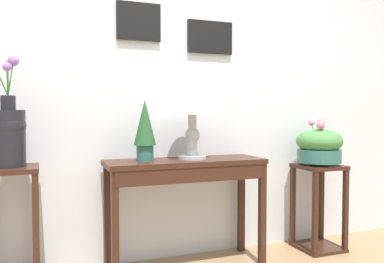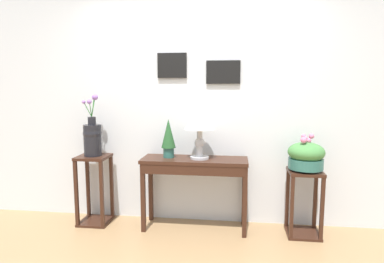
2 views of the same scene
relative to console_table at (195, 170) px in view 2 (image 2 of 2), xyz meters
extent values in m
cube|color=silver|center=(0.00, 0.30, 0.75)|extent=(9.00, 0.10, 2.80)
cube|color=black|center=(-0.28, 0.24, 1.11)|extent=(0.32, 0.02, 0.27)
cube|color=#59AC83|center=(-0.28, 0.23, 1.11)|extent=(0.26, 0.01, 0.22)
cube|color=black|center=(0.28, 0.24, 1.03)|extent=(0.37, 0.02, 0.25)
cube|color=gray|center=(0.28, 0.23, 1.03)|extent=(0.29, 0.01, 0.20)
cube|color=#381E14|center=(0.00, 0.02, 0.10)|extent=(1.12, 0.38, 0.03)
cube|color=#381E14|center=(0.00, -0.15, 0.04)|extent=(1.05, 0.03, 0.10)
cube|color=#381E14|center=(-0.53, -0.14, -0.28)|extent=(0.04, 0.04, 0.74)
cube|color=#381E14|center=(0.53, -0.14, -0.28)|extent=(0.04, 0.04, 0.74)
cube|color=#381E14|center=(-0.53, 0.18, -0.28)|extent=(0.04, 0.04, 0.74)
cube|color=#381E14|center=(0.53, 0.18, -0.28)|extent=(0.04, 0.04, 0.74)
cylinder|color=#B7B7BC|center=(0.05, 0.02, 0.13)|extent=(0.20, 0.20, 0.02)
cylinder|color=#B7B7BC|center=(0.05, 0.02, 0.22)|extent=(0.07, 0.07, 0.15)
sphere|color=#B7B7BC|center=(0.05, 0.02, 0.29)|extent=(0.11, 0.11, 0.11)
cylinder|color=#B7B7BC|center=(0.05, 0.02, 0.37)|extent=(0.06, 0.06, 0.15)
cone|color=white|center=(0.05, 0.02, 0.55)|extent=(0.32, 0.32, 0.23)
cylinder|color=#2D665B|center=(-0.29, 0.04, 0.18)|extent=(0.12, 0.12, 0.11)
cone|color=#235128|center=(-0.29, 0.04, 0.38)|extent=(0.15, 0.15, 0.31)
cube|color=#381E14|center=(-1.13, 0.03, 0.11)|extent=(0.33, 0.33, 0.03)
cube|color=#381E14|center=(-1.13, 0.03, -0.64)|extent=(0.33, 0.33, 0.03)
cube|color=#381E14|center=(-1.28, -0.12, -0.27)|extent=(0.04, 0.04, 0.71)
cube|color=#381E14|center=(-0.99, -0.12, -0.27)|extent=(0.04, 0.04, 0.71)
cube|color=#381E14|center=(-1.28, 0.17, -0.27)|extent=(0.04, 0.04, 0.71)
cube|color=#381E14|center=(-0.99, 0.17, -0.27)|extent=(0.04, 0.04, 0.71)
cylinder|color=black|center=(-1.13, 0.03, 0.29)|extent=(0.19, 0.19, 0.34)
sphere|color=black|center=(-1.13, 0.03, 0.37)|extent=(0.20, 0.20, 0.20)
cylinder|color=black|center=(-1.13, 0.03, 0.51)|extent=(0.09, 0.09, 0.09)
cylinder|color=#387A38|center=(-1.13, 0.07, 0.65)|extent=(0.01, 0.09, 0.20)
sphere|color=#996BC1|center=(-1.13, 0.10, 0.75)|extent=(0.04, 0.04, 0.04)
cylinder|color=#387A38|center=(-1.12, 0.04, 0.66)|extent=(0.04, 0.04, 0.21)
sphere|color=#996BC1|center=(-1.10, 0.06, 0.76)|extent=(0.07, 0.07, 0.07)
cylinder|color=#387A38|center=(-1.13, 0.00, 0.64)|extent=(0.01, 0.05, 0.17)
sphere|color=#996BC1|center=(-1.13, -0.02, 0.72)|extent=(0.05, 0.05, 0.05)
cylinder|color=#387A38|center=(-1.16, 0.00, 0.63)|extent=(0.07, 0.06, 0.17)
sphere|color=#996BC1|center=(-1.19, -0.02, 0.72)|extent=(0.04, 0.04, 0.04)
cube|color=#381E14|center=(1.13, 0.00, 0.02)|extent=(0.33, 0.33, 0.03)
cube|color=#381E14|center=(1.13, 0.00, -0.64)|extent=(0.33, 0.33, 0.03)
cube|color=#381E14|center=(0.99, -0.14, -0.31)|extent=(0.04, 0.04, 0.63)
cube|color=#381E14|center=(1.28, -0.14, -0.31)|extent=(0.04, 0.04, 0.63)
cube|color=#381E14|center=(0.99, 0.15, -0.31)|extent=(0.04, 0.04, 0.63)
cube|color=#381E14|center=(1.28, 0.15, -0.31)|extent=(0.04, 0.04, 0.63)
cylinder|color=#2D665B|center=(1.13, 0.00, 0.04)|extent=(0.15, 0.15, 0.02)
cylinder|color=#2D665B|center=(1.13, 0.00, 0.11)|extent=(0.34, 0.34, 0.11)
ellipsoid|color=#478442|center=(1.13, 0.00, 0.22)|extent=(0.36, 0.36, 0.20)
cylinder|color=#478442|center=(1.12, 0.05, 0.27)|extent=(0.02, 0.09, 0.21)
sphere|color=pink|center=(1.12, 0.09, 0.37)|extent=(0.05, 0.05, 0.05)
cylinder|color=#478442|center=(1.14, 0.01, 0.25)|extent=(0.03, 0.02, 0.18)
sphere|color=pink|center=(1.15, 0.01, 0.34)|extent=(0.05, 0.05, 0.05)
cylinder|color=#478442|center=(1.16, 0.03, 0.27)|extent=(0.07, 0.06, 0.22)
sphere|color=pink|center=(1.19, 0.05, 0.38)|extent=(0.06, 0.06, 0.06)
cylinder|color=#478442|center=(1.11, -0.03, 0.26)|extent=(0.05, 0.08, 0.20)
sphere|color=pink|center=(1.09, -0.06, 0.36)|extent=(0.06, 0.06, 0.06)
cylinder|color=#478442|center=(1.12, -0.03, 0.27)|extent=(0.04, 0.07, 0.22)
sphere|color=pink|center=(1.11, -0.06, 0.37)|extent=(0.04, 0.04, 0.04)
camera|label=1|loc=(-0.95, -2.60, 0.44)|focal=37.17mm
camera|label=2|loc=(0.41, -3.40, 0.87)|focal=31.12mm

